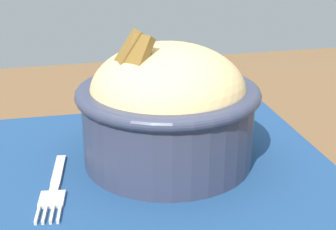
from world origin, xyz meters
TOP-DOWN VIEW (x-y plane):
  - table at (0.00, 0.00)m, footprint 1.36×0.86m
  - placemat at (0.01, -0.01)m, footprint 0.39×0.35m
  - bowl at (-0.02, -0.02)m, footprint 0.21×0.21m
  - fork at (0.10, 0.01)m, footprint 0.03×0.12m

SIDE VIEW (x-z plane):
  - table at x=0.00m, z-range 0.31..1.06m
  - placemat at x=0.01m, z-range 0.75..0.75m
  - fork at x=0.10m, z-range 0.75..0.76m
  - bowl at x=-0.02m, z-range 0.74..0.88m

